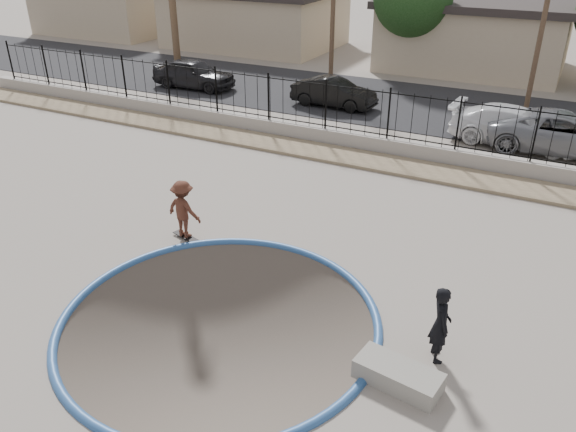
# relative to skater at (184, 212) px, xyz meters

# --- Properties ---
(ground) EXTENTS (120.00, 120.00, 2.20)m
(ground) POSITION_rel_skater_xyz_m (2.80, 10.40, -1.91)
(ground) COLOR gray
(ground) RESTS_ON ground
(bowl_pit) EXTENTS (6.84, 6.84, 1.80)m
(bowl_pit) POSITION_rel_skater_xyz_m (2.80, -2.60, -0.81)
(bowl_pit) COLOR #443C34
(bowl_pit) RESTS_ON ground
(coping_ring) EXTENTS (7.04, 7.04, 0.20)m
(coping_ring) POSITION_rel_skater_xyz_m (2.80, -2.60, -0.81)
(coping_ring) COLOR #2B538D
(coping_ring) RESTS_ON ground
(rock_strip) EXTENTS (42.00, 1.60, 0.11)m
(rock_strip) POSITION_rel_skater_xyz_m (2.80, 7.60, -0.75)
(rock_strip) COLOR #8B7C5B
(rock_strip) RESTS_ON ground
(retaining_wall) EXTENTS (42.00, 0.45, 0.60)m
(retaining_wall) POSITION_rel_skater_xyz_m (2.80, 8.70, -0.51)
(retaining_wall) COLOR gray
(retaining_wall) RESTS_ON ground
(fence) EXTENTS (40.00, 0.04, 1.80)m
(fence) POSITION_rel_skater_xyz_m (2.80, 8.70, 0.69)
(fence) COLOR black
(fence) RESTS_ON retaining_wall
(street) EXTENTS (90.00, 8.00, 0.04)m
(street) POSITION_rel_skater_xyz_m (2.80, 15.40, -0.79)
(street) COLOR black
(street) RESTS_ON ground
(house_west_far) EXTENTS (10.60, 8.60, 3.90)m
(house_west_far) POSITION_rel_skater_xyz_m (-25.20, 24.90, 1.17)
(house_west_far) COLOR tan
(house_west_far) RESTS_ON ground
(house_west) EXTENTS (11.60, 8.60, 3.90)m
(house_west) POSITION_rel_skater_xyz_m (-12.20, 24.90, 1.17)
(house_west) COLOR tan
(house_west) RESTS_ON ground
(house_center) EXTENTS (10.60, 8.60, 3.90)m
(house_center) POSITION_rel_skater_xyz_m (2.80, 24.90, 1.17)
(house_center) COLOR tan
(house_center) RESTS_ON ground
(skater) EXTENTS (1.09, 0.68, 1.61)m
(skater) POSITION_rel_skater_xyz_m (0.00, 0.00, 0.00)
(skater) COLOR brown
(skater) RESTS_ON ground
(skateboard) EXTENTS (0.94, 0.46, 0.08)m
(skateboard) POSITION_rel_skater_xyz_m (0.00, -0.00, -0.74)
(skateboard) COLOR black
(skateboard) RESTS_ON ground
(videographer) EXTENTS (0.62, 0.71, 1.64)m
(videographer) POSITION_rel_skater_xyz_m (7.26, -1.61, 0.01)
(videographer) COLOR black
(videographer) RESTS_ON ground
(concrete_ledge) EXTENTS (1.69, 0.93, 0.40)m
(concrete_ledge) POSITION_rel_skater_xyz_m (6.80, -2.66, -0.61)
(concrete_ledge) COLOR gray
(concrete_ledge) RESTS_ON ground
(car_a) EXTENTS (4.44, 1.91, 1.49)m
(car_a) POSITION_rel_skater_xyz_m (-9.14, 13.20, -0.02)
(car_a) COLOR black
(car_a) RESTS_ON street
(car_b) EXTENTS (4.02, 1.52, 1.31)m
(car_b) POSITION_rel_skater_xyz_m (-1.32, 13.39, -0.12)
(car_b) COLOR black
(car_b) RESTS_ON street
(car_c) EXTENTS (5.06, 2.33, 1.43)m
(car_c) POSITION_rel_skater_xyz_m (6.92, 11.80, -0.05)
(car_c) COLOR white
(car_c) RESTS_ON street
(car_d) EXTENTS (5.62, 3.00, 1.50)m
(car_d) POSITION_rel_skater_xyz_m (8.60, 11.80, -0.02)
(car_d) COLOR gray
(car_d) RESTS_ON street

